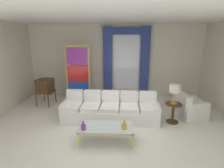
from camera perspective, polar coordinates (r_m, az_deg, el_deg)
The scene contains 14 objects.
ground_plane at distance 5.27m, azimuth -0.36°, elevation -13.65°, with size 16.00×16.00×0.00m, color silver.
wall_rear at distance 7.76m, azimuth 0.96°, elevation 7.28°, with size 8.00×0.12×3.00m, color beige.
ceiling_slab at distance 5.46m, azimuth 0.12°, elevation 20.12°, with size 8.00×7.60×0.04m, color white.
curtained_window at distance 7.57m, azimuth 4.50°, elevation 8.88°, with size 2.00×0.17×2.70m.
couch_white_long at distance 5.71m, azimuth -0.49°, elevation -7.92°, with size 2.94×0.98×0.86m.
coffee_table at distance 4.50m, azimuth -1.85°, elevation -13.54°, with size 1.30×0.64×0.41m.
bottle_blue_decanter at distance 4.36m, azimuth -8.99°, elevation -13.11°, with size 0.11×0.11×0.22m.
bottle_crystal_tall at distance 4.35m, azimuth 3.86°, elevation -12.99°, with size 0.12×0.12×0.22m.
vintage_tv at distance 7.15m, azimuth -20.34°, elevation -0.62°, with size 0.62×0.65×1.35m.
armchair_white at distance 6.31m, azimuth 22.97°, elevation -7.09°, with size 0.96×0.94×0.80m.
stained_glass_divider at distance 7.22m, azimuth -10.68°, elevation 2.90°, with size 0.95×0.05×2.20m.
peacock_figurine at distance 6.99m, azimuth -6.93°, elevation -4.47°, with size 0.44×0.60×0.50m.
round_side_table at distance 5.74m, azimuth 18.67°, elevation -8.12°, with size 0.48×0.48×0.59m.
table_lamp_brass at distance 5.52m, azimuth 19.24°, elevation -1.65°, with size 0.32×0.32×0.57m.
Camera 1 is at (0.28, -4.63, 2.51)m, focal length 29.04 mm.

